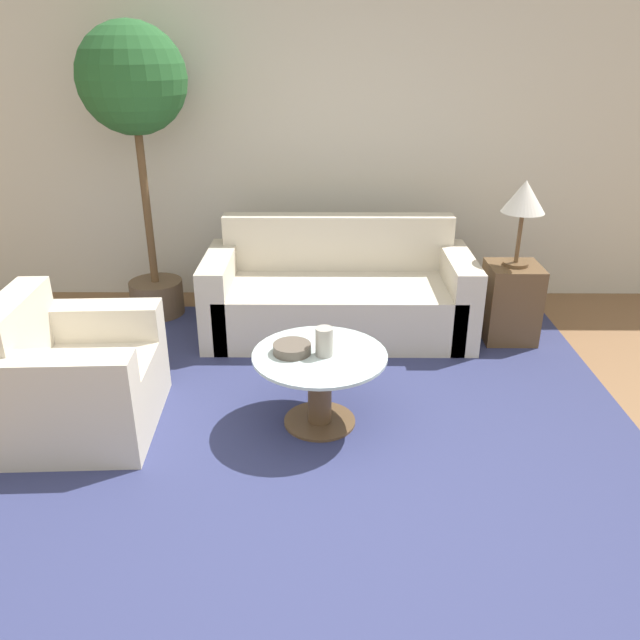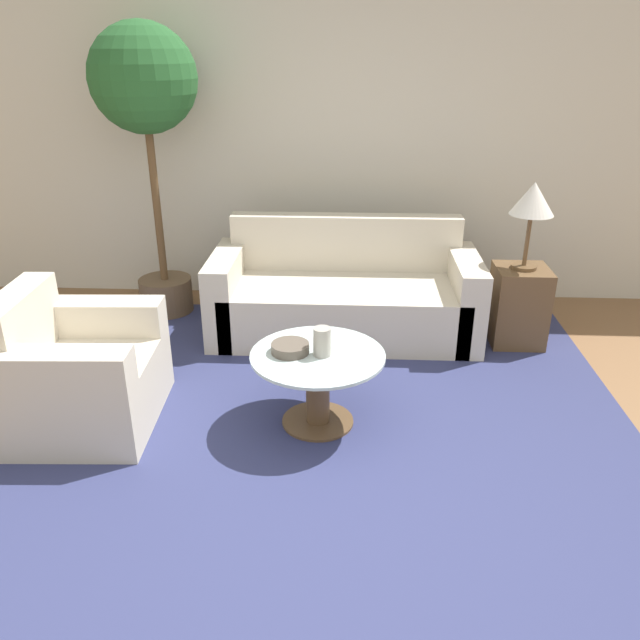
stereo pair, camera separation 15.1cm
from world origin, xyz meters
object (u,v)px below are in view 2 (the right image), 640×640
armchair (74,377)px  vase (322,342)px  potted_plant (146,103)px  bowl (290,348)px  sofa_main (344,296)px  table_lamp (533,202)px  coffee_table (318,379)px

armchair → vase: 1.45m
potted_plant → vase: bearing=-50.0°
bowl → vase: bearing=-7.9°
sofa_main → potted_plant: (-1.48, 0.28, 1.37)m
potted_plant → vase: (1.37, -1.63, -1.11)m
table_lamp → bowl: 2.02m
sofa_main → armchair: (-1.54, -1.37, 0.01)m
potted_plant → sofa_main: bearing=-10.9°
potted_plant → vase: size_ratio=13.35×
armchair → sofa_main: bearing=-50.9°
sofa_main → armchair: bearing=-138.3°
sofa_main → bowl: sofa_main is taller
coffee_table → vase: (0.03, -0.01, 0.24)m
armchair → potted_plant: 2.14m
vase → bowl: 0.19m
sofa_main → potted_plant: bearing=169.1°
armchair → potted_plant: bearing=-4.7°
table_lamp → bowl: size_ratio=2.85×
coffee_table → vase: bearing=-27.8°
table_lamp → vase: size_ratio=3.70×
armchair → coffee_table: (1.41, 0.03, 0.01)m
table_lamp → vase: 1.89m
table_lamp → vase: (-1.38, -1.18, -0.52)m
table_lamp → bowl: table_lamp is taller
bowl → potted_plant: bearing=126.5°
armchair → table_lamp: bearing=-69.5°
coffee_table → bowl: size_ratio=3.54×
sofa_main → armchair: 2.06m
table_lamp → vase: bearing=-139.4°
coffee_table → potted_plant: (-1.35, 1.62, 1.36)m
vase → potted_plant: bearing=130.0°
potted_plant → coffee_table: bearing=-50.3°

